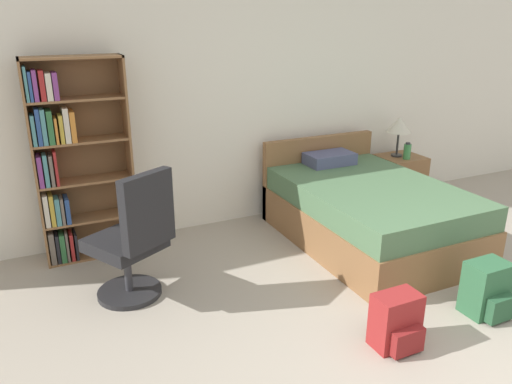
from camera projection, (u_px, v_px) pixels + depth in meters
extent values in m
cube|color=silver|center=(266.00, 95.00, 5.11)|extent=(9.00, 0.06, 2.60)
cube|color=brown|center=(34.00, 167.00, 4.13)|extent=(0.02, 0.26, 1.76)
cube|color=brown|center=(129.00, 157.00, 4.44)|extent=(0.02, 0.26, 1.76)
cube|color=brown|center=(82.00, 158.00, 4.39)|extent=(0.80, 0.01, 1.76)
cube|color=brown|center=(94.00, 253.00, 4.57)|extent=(0.76, 0.25, 0.02)
cube|color=#665B51|center=(52.00, 247.00, 4.34)|extent=(0.04, 0.15, 0.29)
cube|color=black|center=(57.00, 246.00, 4.38)|extent=(0.03, 0.19, 0.26)
cube|color=#2D6638|center=(62.00, 246.00, 4.40)|extent=(0.04, 0.18, 0.26)
cube|color=#665B51|center=(67.00, 244.00, 4.41)|extent=(0.02, 0.19, 0.27)
cube|color=maroon|center=(72.00, 246.00, 4.42)|extent=(0.03, 0.15, 0.25)
cube|color=black|center=(76.00, 244.00, 4.45)|extent=(0.02, 0.20, 0.24)
cube|color=brown|center=(90.00, 218.00, 4.46)|extent=(0.76, 0.25, 0.02)
cube|color=beige|center=(46.00, 210.00, 4.22)|extent=(0.04, 0.15, 0.28)
cube|color=gold|center=(52.00, 209.00, 4.26)|extent=(0.03, 0.19, 0.27)
cube|color=teal|center=(57.00, 210.00, 4.27)|extent=(0.04, 0.15, 0.24)
cube|color=#665B51|center=(62.00, 210.00, 4.29)|extent=(0.02, 0.16, 0.24)
cube|color=navy|center=(67.00, 209.00, 4.32)|extent=(0.04, 0.19, 0.22)
cube|color=brown|center=(86.00, 180.00, 4.34)|extent=(0.76, 0.25, 0.02)
cube|color=#7A387F|center=(40.00, 171.00, 4.12)|extent=(0.04, 0.18, 0.26)
cube|color=teal|center=(46.00, 170.00, 4.13)|extent=(0.03, 0.15, 0.27)
cube|color=#665B51|center=(51.00, 170.00, 4.15)|extent=(0.03, 0.16, 0.26)
cube|color=maroon|center=(55.00, 167.00, 4.18)|extent=(0.02, 0.20, 0.29)
cube|color=brown|center=(81.00, 141.00, 4.22)|extent=(0.76, 0.25, 0.02)
cube|color=teal|center=(33.00, 130.00, 4.01)|extent=(0.03, 0.19, 0.25)
cube|color=navy|center=(38.00, 127.00, 4.00)|extent=(0.03, 0.15, 0.30)
cube|color=teal|center=(43.00, 126.00, 4.02)|extent=(0.03, 0.16, 0.29)
cube|color=#2D6638|center=(50.00, 126.00, 4.06)|extent=(0.04, 0.20, 0.27)
cube|color=orange|center=(56.00, 130.00, 4.08)|extent=(0.02, 0.18, 0.21)
cube|color=gold|center=(61.00, 129.00, 4.08)|extent=(0.03, 0.16, 0.23)
cube|color=beige|center=(66.00, 124.00, 4.11)|extent=(0.04, 0.21, 0.29)
cube|color=orange|center=(72.00, 126.00, 4.13)|extent=(0.04, 0.21, 0.25)
cube|color=brown|center=(76.00, 99.00, 4.10)|extent=(0.76, 0.25, 0.02)
cube|color=teal|center=(26.00, 84.00, 3.88)|extent=(0.02, 0.19, 0.27)
cube|color=navy|center=(30.00, 86.00, 3.90)|extent=(0.02, 0.17, 0.23)
cube|color=#7A387F|center=(35.00, 85.00, 3.91)|extent=(0.03, 0.18, 0.24)
cube|color=maroon|center=(42.00, 85.00, 3.93)|extent=(0.04, 0.16, 0.24)
cube|color=beige|center=(48.00, 86.00, 3.95)|extent=(0.04, 0.17, 0.22)
cube|color=#7A387F|center=(55.00, 86.00, 3.97)|extent=(0.04, 0.18, 0.22)
cube|color=brown|center=(71.00, 57.00, 3.99)|extent=(0.80, 0.26, 0.02)
cube|color=brown|center=(369.00, 225.00, 4.75)|extent=(1.31, 1.94, 0.38)
cube|color=#4C704C|center=(371.00, 195.00, 4.65)|extent=(1.29, 1.90, 0.22)
cube|color=brown|center=(318.00, 174.00, 5.46)|extent=(1.31, 0.08, 0.85)
cube|color=#4C5175|center=(330.00, 159.00, 5.20)|extent=(0.50, 0.30, 0.12)
cylinder|color=#232326|center=(130.00, 292.00, 3.92)|extent=(0.49, 0.49, 0.04)
cylinder|color=#333338|center=(128.00, 269.00, 3.85)|extent=(0.06, 0.06, 0.35)
cube|color=black|center=(125.00, 243.00, 3.77)|extent=(0.65, 0.65, 0.10)
cube|color=black|center=(147.00, 211.00, 3.51)|extent=(0.42, 0.28, 0.55)
cube|color=brown|center=(399.00, 179.00, 5.78)|extent=(0.48, 0.44, 0.55)
sphere|color=tan|center=(414.00, 176.00, 5.54)|extent=(0.02, 0.02, 0.02)
cylinder|color=#333333|center=(396.00, 155.00, 5.69)|extent=(0.12, 0.12, 0.02)
cylinder|color=#333333|center=(398.00, 143.00, 5.64)|extent=(0.02, 0.02, 0.26)
cone|color=beige|center=(399.00, 125.00, 5.57)|extent=(0.28, 0.28, 0.17)
cylinder|color=#3F8C4C|center=(407.00, 152.00, 5.55)|extent=(0.08, 0.08, 0.17)
cylinder|color=#2D2D33|center=(408.00, 143.00, 5.52)|extent=(0.05, 0.05, 0.02)
cube|color=#2D603D|center=(486.00, 288.00, 3.62)|extent=(0.30, 0.21, 0.40)
cube|color=#275234|center=(500.00, 309.00, 3.53)|extent=(0.23, 0.08, 0.18)
cube|color=maroon|center=(395.00, 320.00, 3.27)|extent=(0.31, 0.19, 0.37)
cube|color=maroon|center=(407.00, 342.00, 3.18)|extent=(0.23, 0.07, 0.17)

